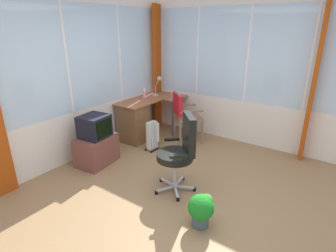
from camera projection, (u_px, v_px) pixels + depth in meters
name	position (u px, v px, depth m)	size (l,w,h in m)	color
ground	(177.00, 199.00, 3.62)	(5.57, 5.10, 0.06)	olive
north_window_panel	(68.00, 81.00, 4.25)	(4.57, 0.07, 2.69)	silver
east_window_panel	(247.00, 74.00, 4.92)	(0.07, 4.10, 2.69)	silver
curtain_corner	(158.00, 68.00, 5.88)	(0.31, 0.07, 2.59)	#A6410F
curtain_east_far	(314.00, 84.00, 4.27)	(0.31, 0.07, 2.59)	#A6410F
desk	(135.00, 120.00, 5.28)	(1.42, 0.82, 0.77)	brown
desk_lamp	(159.00, 82.00, 5.67)	(0.23, 0.20, 0.41)	#B2B7BC
tv_remote	(178.00, 96.00, 5.63)	(0.04, 0.15, 0.02)	black
spray_bottle	(144.00, 93.00, 5.49)	(0.06, 0.06, 0.22)	pink
wooden_armchair	(182.00, 111.00, 5.16)	(0.68, 0.68, 0.98)	#7C5F4B
office_chair	(181.00, 148.00, 3.58)	(0.60, 0.61, 1.09)	#B7B7BF
tv_on_stand	(96.00, 143.00, 4.38)	(0.69, 0.51, 0.84)	brown
space_heater	(153.00, 135.00, 4.91)	(0.28, 0.19, 0.55)	silver
potted_plant	(202.00, 208.00, 3.02)	(0.30, 0.30, 0.40)	#3E5155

